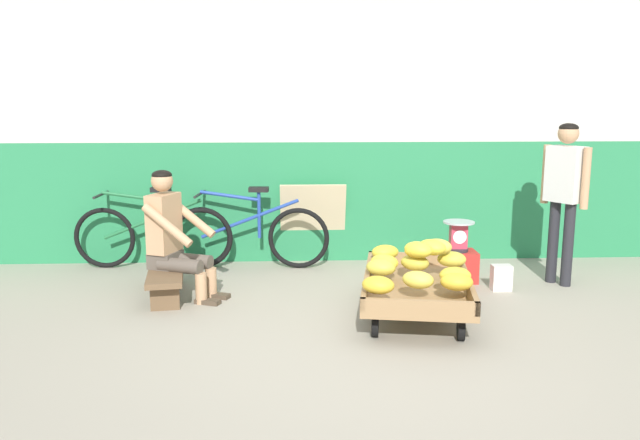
# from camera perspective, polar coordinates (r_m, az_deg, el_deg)

# --- Properties ---
(ground_plane) EXTENTS (80.00, 80.00, 0.00)m
(ground_plane) POSITION_cam_1_polar(r_m,az_deg,el_deg) (4.50, 4.88, -12.21)
(ground_plane) COLOR gray
(back_wall) EXTENTS (16.00, 0.30, 3.11)m
(back_wall) POSITION_cam_1_polar(r_m,az_deg,el_deg) (6.98, 2.02, 9.18)
(back_wall) COLOR #287F4C
(back_wall) RESTS_ON ground
(banana_cart) EXTENTS (1.07, 1.56, 0.36)m
(banana_cart) POSITION_cam_1_polar(r_m,az_deg,el_deg) (5.29, 8.58, -5.97)
(banana_cart) COLOR #99754C
(banana_cart) RESTS_ON ground
(banana_pile) EXTENTS (1.00, 1.23, 0.26)m
(banana_pile) POSITION_cam_1_polar(r_m,az_deg,el_deg) (5.19, 8.69, -3.75)
(banana_pile) COLOR gold
(banana_pile) RESTS_ON banana_cart
(low_bench) EXTENTS (0.45, 1.13, 0.27)m
(low_bench) POSITION_cam_1_polar(r_m,az_deg,el_deg) (5.93, -13.52, -4.73)
(low_bench) COLOR brown
(low_bench) RESTS_ON ground
(vendor_seated) EXTENTS (0.74, 0.62, 1.14)m
(vendor_seated) POSITION_cam_1_polar(r_m,az_deg,el_deg) (5.80, -12.94, -1.31)
(vendor_seated) COLOR tan
(vendor_seated) RESTS_ON ground
(plastic_crate) EXTENTS (0.36, 0.28, 0.30)m
(plastic_crate) POSITION_cam_1_polar(r_m,az_deg,el_deg) (6.38, 12.11, -4.03)
(plastic_crate) COLOR red
(plastic_crate) RESTS_ON ground
(weighing_scale) EXTENTS (0.30, 0.30, 0.29)m
(weighing_scale) POSITION_cam_1_polar(r_m,az_deg,el_deg) (6.30, 12.22, -1.37)
(weighing_scale) COLOR #28282D
(weighing_scale) RESTS_ON plastic_crate
(bicycle_near_left) EXTENTS (1.66, 0.48, 0.86)m
(bicycle_near_left) POSITION_cam_1_polar(r_m,az_deg,el_deg) (6.90, -14.66, -1.29)
(bicycle_near_left) COLOR black
(bicycle_near_left) RESTS_ON ground
(bicycle_far_left) EXTENTS (1.66, 0.48, 0.86)m
(bicycle_far_left) POSITION_cam_1_polar(r_m,az_deg,el_deg) (6.73, -6.29, -1.30)
(bicycle_far_left) COLOR black
(bicycle_far_left) RESTS_ON ground
(sign_board) EXTENTS (0.70, 0.29, 0.87)m
(sign_board) POSITION_cam_1_polar(r_m,az_deg,el_deg) (6.92, -0.65, -0.23)
(sign_board) COLOR #C6B289
(sign_board) RESTS_ON ground
(customer_adult) EXTENTS (0.34, 0.42, 1.53)m
(customer_adult) POSITION_cam_1_polar(r_m,az_deg,el_deg) (6.41, 20.95, 2.88)
(customer_adult) COLOR #232328
(customer_adult) RESTS_ON ground
(shopping_bag) EXTENTS (0.18, 0.12, 0.24)m
(shopping_bag) POSITION_cam_1_polar(r_m,az_deg,el_deg) (6.18, 15.83, -4.97)
(shopping_bag) COLOR silver
(shopping_bag) RESTS_ON ground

